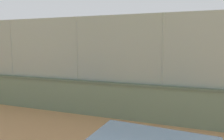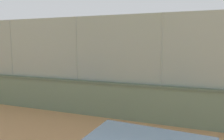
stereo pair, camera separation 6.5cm
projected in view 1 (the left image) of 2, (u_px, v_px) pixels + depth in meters
name	position (u px, v px, depth m)	size (l,w,h in m)	color
ground_plane	(162.00, 77.00, 16.96)	(260.00, 260.00, 0.00)	tan
perimeter_wall	(117.00, 100.00, 7.77)	(22.63, 0.97, 1.30)	slate
fence_panel_on_wall	(117.00, 49.00, 7.55)	(22.23, 0.58, 2.37)	gray
player_foreground_swinging	(151.00, 66.00, 15.56)	(1.06, 0.89, 1.72)	#591919
player_at_service_line	(79.00, 69.00, 14.31)	(0.98, 0.93, 1.64)	#B2B2B2
sports_ball	(166.00, 71.00, 14.45)	(0.08, 0.08, 0.08)	white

